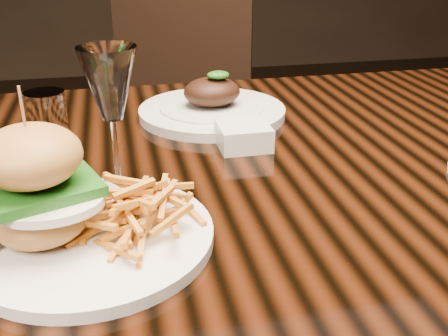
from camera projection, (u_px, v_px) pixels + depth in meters
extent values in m
cube|color=black|center=(227.00, 169.00, 0.85)|extent=(1.60, 0.90, 0.04)
cylinder|color=silver|center=(92.00, 237.00, 0.61)|extent=(0.28, 0.28, 0.01)
ellipsoid|color=olive|center=(41.00, 220.00, 0.58)|extent=(0.10, 0.10, 0.05)
ellipsoid|color=silver|center=(49.00, 203.00, 0.56)|extent=(0.12, 0.09, 0.01)
ellipsoid|color=orange|center=(70.00, 199.00, 0.56)|extent=(0.02, 0.02, 0.01)
cube|color=#23701C|center=(36.00, 189.00, 0.57)|extent=(0.15, 0.14, 0.01)
ellipsoid|color=#A0652C|center=(30.00, 156.00, 0.55)|extent=(0.11, 0.11, 0.07)
cylinder|color=#996E47|center=(25.00, 126.00, 0.54)|extent=(0.00, 0.00, 0.09)
cube|color=silver|center=(243.00, 136.00, 0.87)|extent=(0.10, 0.10, 0.04)
cylinder|color=white|center=(120.00, 192.00, 0.73)|extent=(0.07, 0.07, 0.00)
cylinder|color=white|center=(116.00, 156.00, 0.70)|extent=(0.01, 0.01, 0.10)
cone|color=white|center=(109.00, 84.00, 0.66)|extent=(0.08, 0.08, 0.09)
cylinder|color=white|center=(47.00, 118.00, 0.88)|extent=(0.07, 0.07, 0.09)
cylinder|color=silver|center=(212.00, 112.00, 1.02)|extent=(0.28, 0.28, 0.02)
cylinder|color=silver|center=(212.00, 111.00, 1.02)|extent=(0.20, 0.20, 0.02)
ellipsoid|color=black|center=(212.00, 92.00, 1.00)|extent=(0.11, 0.09, 0.05)
ellipsoid|color=#23701C|center=(218.00, 75.00, 0.98)|extent=(0.04, 0.03, 0.02)
cube|color=black|center=(173.00, 145.00, 1.67)|extent=(0.59, 0.59, 0.06)
cube|color=black|center=(183.00, 53.00, 1.76)|extent=(0.45, 0.20, 0.50)
cylinder|color=black|center=(103.00, 233.00, 1.62)|extent=(0.04, 0.04, 0.45)
cylinder|color=black|center=(224.00, 241.00, 1.58)|extent=(0.04, 0.04, 0.45)
cylinder|color=black|center=(137.00, 179.00, 1.96)|extent=(0.04, 0.04, 0.45)
cylinder|color=black|center=(237.00, 185.00, 1.92)|extent=(0.04, 0.04, 0.45)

